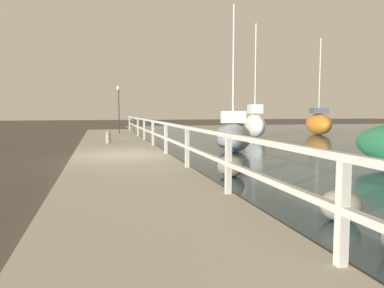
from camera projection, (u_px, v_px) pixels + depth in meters
ground_plane at (122, 162)px, 12.65m from camera, size 120.00×120.00×0.00m
dock_walkway at (122, 158)px, 12.64m from camera, size 3.23×36.00×0.24m
railing at (166, 132)px, 12.92m from camera, size 0.10×32.50×1.09m
boulder_water_edge at (231, 166)px, 9.79m from camera, size 0.75×0.67×0.56m
boulder_upstream at (341, 205)px, 5.85m from camera, size 0.66×0.59×0.49m
mooring_bollard at (108, 137)px, 17.27m from camera, size 0.24×0.24×0.57m
dock_lamp at (119, 98)px, 24.34m from camera, size 0.27×0.27×3.09m
sailboat_white at (255, 123)px, 24.60m from camera, size 1.88×4.29×7.32m
sailboat_orange at (319, 123)px, 27.08m from camera, size 2.40×4.11×6.87m
sailboat_gray at (233, 135)px, 15.77m from camera, size 2.55×3.89×6.07m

